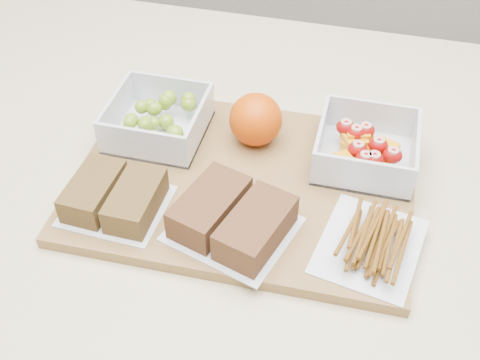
{
  "coord_description": "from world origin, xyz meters",
  "views": [
    {
      "loc": [
        0.12,
        -0.51,
        1.44
      ],
      "look_at": [
        -0.01,
        0.01,
        0.93
      ],
      "focal_mm": 45.0,
      "sensor_mm": 36.0,
      "label": 1
    }
  ],
  "objects_px": {
    "fruit_container": "(365,149)",
    "orange": "(256,120)",
    "sandwich_bag_center": "(233,218)",
    "cutting_board": "(244,183)",
    "sandwich_bag_left": "(115,196)",
    "grape_container": "(160,120)",
    "pretzel_bag": "(371,239)"
  },
  "relations": [
    {
      "from": "cutting_board",
      "to": "sandwich_bag_center",
      "type": "relative_size",
      "value": 2.62
    },
    {
      "from": "cutting_board",
      "to": "pretzel_bag",
      "type": "xyz_separation_m",
      "value": [
        0.16,
        -0.07,
        0.02
      ]
    },
    {
      "from": "sandwich_bag_center",
      "to": "pretzel_bag",
      "type": "relative_size",
      "value": 1.08
    },
    {
      "from": "grape_container",
      "to": "sandwich_bag_left",
      "type": "height_order",
      "value": "grape_container"
    },
    {
      "from": "cutting_board",
      "to": "pretzel_bag",
      "type": "height_order",
      "value": "pretzel_bag"
    },
    {
      "from": "cutting_board",
      "to": "orange",
      "type": "bearing_deg",
      "value": 91.34
    },
    {
      "from": "fruit_container",
      "to": "orange",
      "type": "xyz_separation_m",
      "value": [
        -0.15,
        0.01,
        0.01
      ]
    },
    {
      "from": "grape_container",
      "to": "orange",
      "type": "relative_size",
      "value": 1.75
    },
    {
      "from": "sandwich_bag_left",
      "to": "pretzel_bag",
      "type": "xyz_separation_m",
      "value": [
        0.3,
        0.01,
        -0.0
      ]
    },
    {
      "from": "fruit_container",
      "to": "orange",
      "type": "distance_m",
      "value": 0.15
    },
    {
      "from": "grape_container",
      "to": "sandwich_bag_center",
      "type": "height_order",
      "value": "grape_container"
    },
    {
      "from": "fruit_container",
      "to": "sandwich_bag_left",
      "type": "distance_m",
      "value": 0.32
    },
    {
      "from": "orange",
      "to": "sandwich_bag_center",
      "type": "height_order",
      "value": "orange"
    },
    {
      "from": "grape_container",
      "to": "pretzel_bag",
      "type": "xyz_separation_m",
      "value": [
        0.29,
        -0.13,
        -0.01
      ]
    },
    {
      "from": "cutting_board",
      "to": "grape_container",
      "type": "distance_m",
      "value": 0.15
    },
    {
      "from": "orange",
      "to": "fruit_container",
      "type": "bearing_deg",
      "value": -2.57
    },
    {
      "from": "orange",
      "to": "cutting_board",
      "type": "bearing_deg",
      "value": -87.47
    },
    {
      "from": "grape_container",
      "to": "fruit_container",
      "type": "relative_size",
      "value": 0.99
    },
    {
      "from": "cutting_board",
      "to": "grape_container",
      "type": "xyz_separation_m",
      "value": [
        -0.13,
        0.06,
        0.03
      ]
    },
    {
      "from": "cutting_board",
      "to": "sandwich_bag_left",
      "type": "height_order",
      "value": "sandwich_bag_left"
    },
    {
      "from": "orange",
      "to": "grape_container",
      "type": "bearing_deg",
      "value": -173.02
    },
    {
      "from": "sandwich_bag_left",
      "to": "orange",
      "type": "bearing_deg",
      "value": 50.36
    },
    {
      "from": "fruit_container",
      "to": "sandwich_bag_center",
      "type": "bearing_deg",
      "value": -130.84
    },
    {
      "from": "cutting_board",
      "to": "fruit_container",
      "type": "height_order",
      "value": "fruit_container"
    },
    {
      "from": "sandwich_bag_center",
      "to": "pretzel_bag",
      "type": "height_order",
      "value": "sandwich_bag_center"
    },
    {
      "from": "fruit_container",
      "to": "sandwich_bag_center",
      "type": "xyz_separation_m",
      "value": [
        -0.13,
        -0.16,
        -0.0
      ]
    },
    {
      "from": "sandwich_bag_left",
      "to": "pretzel_bag",
      "type": "distance_m",
      "value": 0.3
    },
    {
      "from": "sandwich_bag_center",
      "to": "fruit_container",
      "type": "bearing_deg",
      "value": 49.16
    },
    {
      "from": "sandwich_bag_center",
      "to": "pretzel_bag",
      "type": "distance_m",
      "value": 0.16
    },
    {
      "from": "cutting_board",
      "to": "orange",
      "type": "xyz_separation_m",
      "value": [
        -0.0,
        0.08,
        0.04
      ]
    },
    {
      "from": "grape_container",
      "to": "orange",
      "type": "distance_m",
      "value": 0.13
    },
    {
      "from": "orange",
      "to": "sandwich_bag_center",
      "type": "bearing_deg",
      "value": -86.07
    }
  ]
}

